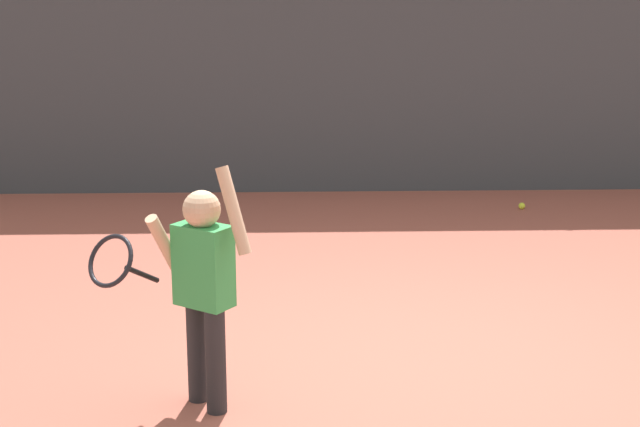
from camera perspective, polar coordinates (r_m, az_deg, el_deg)
ground_plane at (r=5.94m, az=6.39°, el=-8.65°), size 20.00×20.00×0.00m
back_fence_windscreen at (r=10.13m, az=2.88°, el=10.83°), size 12.69×0.08×3.41m
fence_post_1 at (r=10.23m, az=-8.98°, el=11.13°), size 0.09×0.09×3.56m
fence_post_2 at (r=10.56m, az=14.31°, el=10.97°), size 0.09×0.09×3.56m
tennis_player at (r=5.08m, az=-7.17°, el=-3.92°), size 0.89×0.52×1.35m
tennis_ball_1 at (r=9.74m, az=11.95°, el=0.45°), size 0.07×0.07×0.07m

